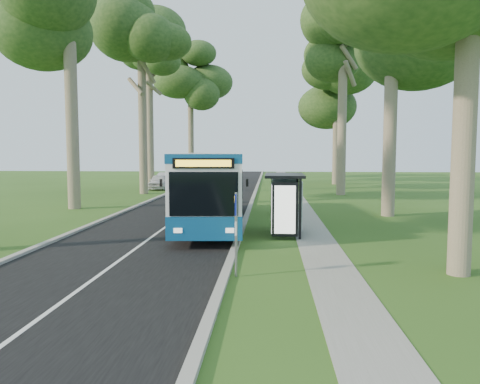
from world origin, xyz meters
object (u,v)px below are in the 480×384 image
object	(u,v)px
bus_stop_sign	(236,224)
bus_shelter	(288,193)
bus	(213,187)
car_white	(159,182)
car_silver	(166,180)
litter_bin	(276,206)

from	to	relation	value
bus_stop_sign	bus_shelter	xyz separation A→B (m)	(1.66, 6.37, 0.30)
bus	bus_stop_sign	xyz separation A→B (m)	(1.79, -9.42, -0.27)
bus_shelter	car_white	world-z (taller)	bus_shelter
bus_stop_sign	car_silver	distance (m)	33.27
bus	bus_shelter	distance (m)	4.60
bus	litter_bin	world-z (taller)	bus
bus_shelter	car_white	size ratio (longest dim) A/B	0.74
bus	litter_bin	bearing A→B (deg)	43.69
litter_bin	car_white	world-z (taller)	car_white
bus_shelter	car_white	xyz separation A→B (m)	(-10.78, 22.74, -1.08)
bus_shelter	car_silver	world-z (taller)	bus_shelter
car_white	bus_shelter	bearing A→B (deg)	-69.57
litter_bin	bus_stop_sign	bearing A→B (deg)	-95.58
car_white	car_silver	distance (m)	2.87
bus_shelter	litter_bin	distance (m)	6.54
bus_stop_sign	car_silver	size ratio (longest dim) A/B	0.56
bus_shelter	bus	bearing A→B (deg)	139.27
bus	litter_bin	xyz separation A→B (m)	(3.04, 3.35, -1.27)
bus	bus_stop_sign	size ratio (longest dim) A/B	5.50
bus_stop_sign	bus_shelter	size ratio (longest dim) A/B	0.79
bus_shelter	bus_stop_sign	bearing A→B (deg)	-103.84
bus	car_silver	size ratio (longest dim) A/B	3.06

